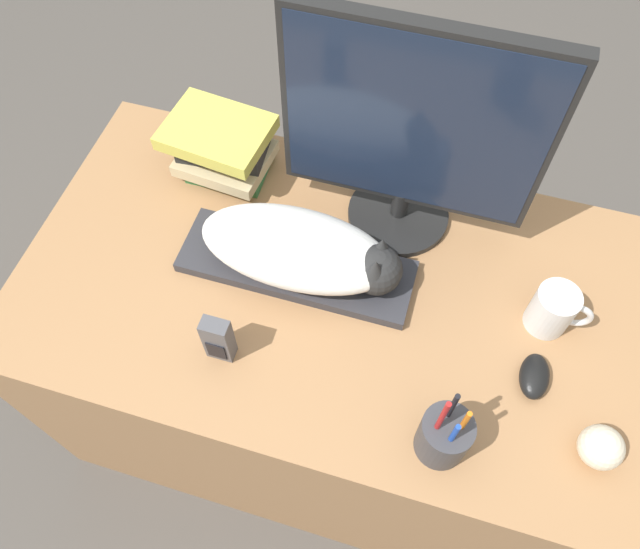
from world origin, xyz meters
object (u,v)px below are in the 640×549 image
object	(u,v)px
keyboard	(297,266)
coffee_mug	(554,310)
pen_cup	(444,436)
monitor	(412,133)
cat	(306,251)
book_stack	(223,147)
phone	(218,339)
computer_mouse	(534,376)
baseball	(601,447)

from	to	relation	value
keyboard	coffee_mug	world-z (taller)	coffee_mug
coffee_mug	pen_cup	xyz separation A→B (m)	(-0.16, -0.30, 0.01)
monitor	coffee_mug	size ratio (longest dim) A/B	4.20
cat	monitor	bearing A→B (deg)	51.77
pen_cup	monitor	bearing A→B (deg)	111.21
cat	book_stack	distance (m)	0.33
phone	book_stack	distance (m)	0.46
computer_mouse	coffee_mug	bearing A→B (deg)	84.66
book_stack	phone	bearing A→B (deg)	-70.12
baseball	book_stack	size ratio (longest dim) A/B	0.33
baseball	keyboard	bearing A→B (deg)	160.74
monitor	coffee_mug	distance (m)	0.43
keyboard	cat	size ratio (longest dim) A/B	1.17
pen_cup	phone	xyz separation A→B (m)	(-0.43, 0.06, 0.00)
cat	baseball	xyz separation A→B (m)	(0.59, -0.21, -0.04)
book_stack	coffee_mug	bearing A→B (deg)	-14.33
monitor	coffee_mug	bearing A→B (deg)	-26.38
phone	pen_cup	bearing A→B (deg)	-7.70
coffee_mug	baseball	xyz separation A→B (m)	(0.11, -0.24, -0.01)
keyboard	monitor	size ratio (longest dim) A/B	0.97
monitor	pen_cup	xyz separation A→B (m)	(0.18, -0.47, -0.20)
computer_mouse	pen_cup	bearing A→B (deg)	-130.13
cat	pen_cup	bearing A→B (deg)	-39.96
coffee_mug	computer_mouse	bearing A→B (deg)	-95.34
computer_mouse	phone	distance (m)	0.59
pen_cup	baseball	distance (m)	0.27
monitor	computer_mouse	bearing A→B (deg)	-42.43
monitor	book_stack	distance (m)	0.45
monitor	cat	bearing A→B (deg)	-128.23
keyboard	phone	xyz separation A→B (m)	(-0.08, -0.22, 0.05)
cat	book_stack	xyz separation A→B (m)	(-0.26, 0.21, -0.01)
monitor	baseball	xyz separation A→B (m)	(0.44, -0.40, -0.22)
cat	baseball	world-z (taller)	cat
pen_cup	phone	size ratio (longest dim) A/B	1.85
baseball	book_stack	world-z (taller)	book_stack
baseball	computer_mouse	bearing A→B (deg)	137.88
phone	cat	bearing A→B (deg)	65.27
monitor	coffee_mug	world-z (taller)	monitor
monitor	phone	xyz separation A→B (m)	(-0.25, -0.41, -0.20)
computer_mouse	book_stack	world-z (taller)	book_stack
monitor	pen_cup	world-z (taller)	monitor
pen_cup	phone	distance (m)	0.43
cat	computer_mouse	size ratio (longest dim) A/B	4.44
coffee_mug	book_stack	bearing A→B (deg)	165.67
cat	monitor	size ratio (longest dim) A/B	0.83
keyboard	phone	distance (m)	0.24
keyboard	monitor	distance (m)	0.35
monitor	computer_mouse	distance (m)	0.50
keyboard	baseball	xyz separation A→B (m)	(0.61, -0.21, 0.03)
monitor	pen_cup	bearing A→B (deg)	-68.79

